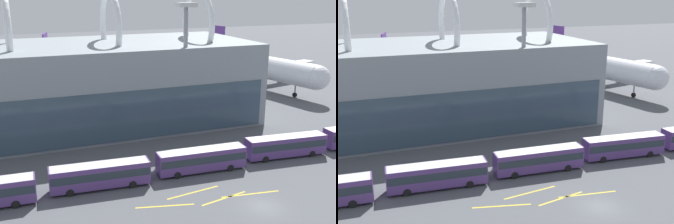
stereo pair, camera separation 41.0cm
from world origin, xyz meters
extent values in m
plane|color=#515459|center=(0.00, 0.00, 0.00)|extent=(440.00, 440.00, 0.00)
torus|color=white|center=(-26.00, 39.61, 18.12)|extent=(1.10, 13.66, 13.66)
torus|color=white|center=(-8.22, 39.61, 18.12)|extent=(1.10, 13.66, 13.66)
torus|color=white|center=(9.56, 39.61, 18.12)|extent=(1.10, 13.66, 13.66)
cylinder|color=silver|center=(-21.58, 49.85, 5.33)|extent=(13.66, 36.05, 5.61)
sphere|color=silver|center=(-25.68, 32.47, 5.33)|extent=(5.49, 5.49, 5.49)
cone|color=silver|center=(-17.47, 67.24, 5.33)|extent=(6.98, 8.86, 5.32)
cube|color=silver|center=(-21.08, 51.97, 4.35)|extent=(41.71, 13.31, 0.35)
cylinder|color=gray|center=(-9.64, 49.27, 3.03)|extent=(2.82, 3.64, 2.13)
cube|color=#5B338C|center=(-17.67, 66.39, 10.52)|extent=(1.79, 6.03, 8.71)
cube|color=silver|center=(-17.67, 66.39, 5.89)|extent=(14.92, 6.46, 0.28)
cylinder|color=gray|center=(-24.33, 38.19, 2.66)|extent=(0.36, 0.36, 4.22)
cylinder|color=black|center=(-24.33, 38.19, 0.55)|extent=(0.69, 1.17, 1.10)
cylinder|color=gray|center=(-17.53, 51.14, 2.66)|extent=(0.36, 0.36, 4.22)
cylinder|color=black|center=(-17.53, 51.14, 0.55)|extent=(0.69, 1.17, 1.10)
cylinder|color=gray|center=(-24.62, 52.81, 2.66)|extent=(0.36, 0.36, 4.22)
cylinder|color=black|center=(-24.62, 52.81, 0.55)|extent=(0.69, 1.17, 1.10)
cylinder|color=silver|center=(34.22, 54.08, 5.75)|extent=(13.36, 36.04, 5.73)
sphere|color=silver|center=(38.10, 36.68, 5.75)|extent=(5.62, 5.62, 5.62)
cone|color=silver|center=(30.34, 71.47, 5.75)|extent=(7.02, 8.82, 5.45)
cube|color=silver|center=(33.75, 56.20, 4.75)|extent=(44.95, 13.28, 0.35)
cylinder|color=gray|center=(46.12, 58.96, 3.23)|extent=(3.26, 4.12, 2.53)
cylinder|color=gray|center=(21.37, 53.43, 3.23)|extent=(3.26, 4.12, 2.53)
cube|color=#5B338C|center=(30.53, 70.62, 10.75)|extent=(1.65, 5.75, 8.28)
cube|color=silver|center=(30.53, 70.62, 6.32)|extent=(15.25, 6.37, 0.28)
cylinder|color=gray|center=(36.83, 42.41, 2.86)|extent=(0.36, 0.36, 4.63)
cylinder|color=black|center=(36.83, 42.41, 0.55)|extent=(0.68, 1.17, 1.10)
cylinder|color=gray|center=(37.38, 57.01, 2.86)|extent=(0.36, 0.36, 4.63)
cylinder|color=black|center=(37.38, 57.01, 0.55)|extent=(0.68, 1.17, 1.10)
cylinder|color=gray|center=(30.11, 55.38, 2.86)|extent=(0.36, 0.36, 4.63)
cylinder|color=black|center=(30.11, 55.38, 0.55)|extent=(0.68, 1.17, 1.10)
cylinder|color=black|center=(-27.33, 12.57, 0.50)|extent=(1.01, 0.35, 1.00)
cylinder|color=black|center=(-27.44, 10.25, 0.50)|extent=(1.01, 0.35, 1.00)
cube|color=#56387A|center=(-16.96, 11.74, 1.86)|extent=(12.99, 3.43, 2.96)
cube|color=#232D38|center=(-16.96, 11.74, 2.15)|extent=(12.74, 3.44, 1.04)
cube|color=silver|center=(-16.96, 11.74, 3.28)|extent=(12.60, 3.33, 0.12)
cylinder|color=black|center=(-12.90, 12.62, 0.50)|extent=(1.02, 0.37, 1.00)
cylinder|color=black|center=(-13.07, 10.29, 0.50)|extent=(1.02, 0.37, 1.00)
cylinder|color=black|center=(-20.85, 13.18, 0.50)|extent=(1.02, 0.37, 1.00)
cylinder|color=black|center=(-21.01, 10.86, 0.50)|extent=(1.02, 0.37, 1.00)
cube|color=#56387A|center=(-2.55, 11.74, 1.86)|extent=(12.96, 3.22, 2.96)
cube|color=#232D38|center=(-2.55, 11.74, 2.15)|extent=(12.71, 3.23, 1.04)
cube|color=silver|center=(-2.55, 11.74, 3.28)|extent=(12.57, 3.12, 0.12)
cylinder|color=black|center=(1.49, 12.70, 0.50)|extent=(1.01, 0.35, 1.00)
cylinder|color=black|center=(1.36, 10.37, 0.50)|extent=(1.01, 0.35, 1.00)
cylinder|color=black|center=(-6.46, 13.12, 0.50)|extent=(1.01, 0.35, 1.00)
cylinder|color=black|center=(-6.59, 10.79, 0.50)|extent=(1.01, 0.35, 1.00)
cube|color=#56387A|center=(11.85, 12.01, 1.86)|extent=(13.02, 3.70, 2.96)
cube|color=#232D38|center=(11.85, 12.01, 2.15)|extent=(12.77, 3.70, 1.04)
cube|color=silver|center=(11.85, 12.01, 3.28)|extent=(12.63, 3.59, 0.12)
cylinder|color=black|center=(15.93, 12.81, 0.50)|extent=(1.02, 0.39, 1.00)
cylinder|color=black|center=(15.71, 10.49, 0.50)|extent=(1.02, 0.39, 1.00)
cylinder|color=black|center=(8.00, 13.54, 0.50)|extent=(1.02, 0.39, 1.00)
cylinder|color=black|center=(7.78, 11.22, 0.50)|extent=(1.02, 0.39, 1.00)
cylinder|color=black|center=(22.33, 13.12, 0.50)|extent=(1.01, 0.34, 1.00)
cylinder|color=gray|center=(2.15, 28.52, 11.03)|extent=(0.74, 0.74, 22.05)
cube|color=silver|center=(2.15, 28.52, 22.35)|extent=(2.96, 2.96, 0.74)
cube|color=yellow|center=(-3.36, 3.46, 0.00)|extent=(6.76, 1.56, 0.01)
cube|color=yellow|center=(-6.27, 6.28, 0.00)|extent=(7.54, 1.25, 0.01)
cube|color=yellow|center=(-10.85, 4.32, 0.00)|extent=(6.95, 1.87, 0.01)
cube|color=yellow|center=(0.30, 3.28, 0.00)|extent=(7.70, 1.31, 0.01)
camera|label=1|loc=(-26.77, -37.73, 24.85)|focal=45.00mm
camera|label=2|loc=(-26.38, -37.88, 24.85)|focal=45.00mm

